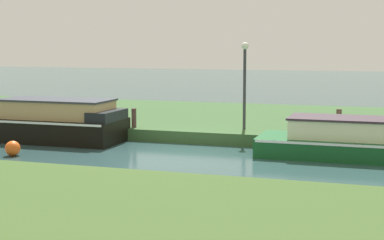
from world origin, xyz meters
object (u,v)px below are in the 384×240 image
at_px(forest_narrowboat, 370,141).
at_px(lamp_post, 245,75).
at_px(black_barge, 50,122).
at_px(mooring_post_far, 339,123).
at_px(channel_buoy, 13,148).
at_px(mooring_post_near, 134,118).

height_order(forest_narrowboat, lamp_post, lamp_post).
xyz_separation_m(black_barge, mooring_post_far, (9.37, 1.26, 0.20)).
height_order(forest_narrowboat, channel_buoy, forest_narrowboat).
height_order(black_barge, channel_buoy, black_barge).
bearing_deg(forest_narrowboat, lamp_post, 153.99).
height_order(forest_narrowboat, mooring_post_near, forest_narrowboat).
bearing_deg(mooring_post_far, channel_buoy, -155.46).
distance_m(mooring_post_near, channel_buoy, 4.59).
height_order(mooring_post_near, mooring_post_far, mooring_post_far).
distance_m(black_barge, mooring_post_far, 9.46).
bearing_deg(forest_narrowboat, mooring_post_near, 170.87).
bearing_deg(lamp_post, mooring_post_far, -13.58).
xyz_separation_m(black_barge, forest_narrowboat, (10.36, 0.00, -0.12)).
xyz_separation_m(forest_narrowboat, mooring_post_near, (-7.83, 1.26, 0.22)).
bearing_deg(forest_narrowboat, channel_buoy, -164.16).
bearing_deg(channel_buoy, mooring_post_near, 63.13).
bearing_deg(mooring_post_far, lamp_post, 166.42).
height_order(black_barge, mooring_post_near, black_barge).
distance_m(mooring_post_near, mooring_post_far, 6.85).
bearing_deg(channel_buoy, lamp_post, 40.02).
relative_size(mooring_post_far, channel_buoy, 1.92).
bearing_deg(mooring_post_near, black_barge, -153.47).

